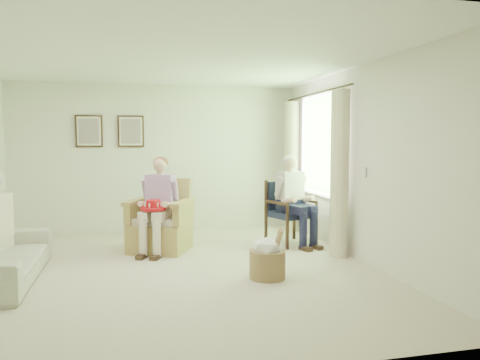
# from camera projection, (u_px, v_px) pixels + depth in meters

# --- Properties ---
(floor) EXTENTS (5.50, 5.50, 0.00)m
(floor) POSITION_uv_depth(u_px,v_px,m) (172.00, 271.00, 5.79)
(floor) COLOR beige
(floor) RESTS_ON ground
(back_wall) EXTENTS (5.00, 0.04, 2.60)m
(back_wall) POSITION_uv_depth(u_px,v_px,m) (157.00, 158.00, 8.35)
(back_wall) COLOR silver
(back_wall) RESTS_ON ground
(front_wall) EXTENTS (5.00, 0.04, 2.60)m
(front_wall) POSITION_uv_depth(u_px,v_px,m) (209.00, 187.00, 3.02)
(front_wall) COLOR silver
(front_wall) RESTS_ON ground
(right_wall) EXTENTS (0.04, 5.50, 2.60)m
(right_wall) POSITION_uv_depth(u_px,v_px,m) (358.00, 164.00, 6.26)
(right_wall) COLOR silver
(right_wall) RESTS_ON ground
(ceiling) EXTENTS (5.00, 5.50, 0.02)m
(ceiling) POSITION_uv_depth(u_px,v_px,m) (170.00, 57.00, 5.58)
(ceiling) COLOR white
(ceiling) RESTS_ON back_wall
(window) EXTENTS (0.13, 2.50, 1.63)m
(window) POSITION_uv_depth(u_px,v_px,m) (321.00, 142.00, 7.39)
(window) COLOR #2D6B23
(window) RESTS_ON right_wall
(curtain_left) EXTENTS (0.34, 0.34, 2.30)m
(curtain_left) POSITION_uv_depth(u_px,v_px,m) (339.00, 174.00, 6.45)
(curtain_left) COLOR beige
(curtain_left) RESTS_ON ground
(curtain_right) EXTENTS (0.34, 0.34, 2.30)m
(curtain_right) POSITION_uv_depth(u_px,v_px,m) (291.00, 167.00, 8.35)
(curtain_right) COLOR beige
(curtain_right) RESTS_ON ground
(framed_print_left) EXTENTS (0.45, 0.05, 0.55)m
(framed_print_left) POSITION_uv_depth(u_px,v_px,m) (89.00, 131.00, 8.01)
(framed_print_left) COLOR #382114
(framed_print_left) RESTS_ON back_wall
(framed_print_right) EXTENTS (0.45, 0.05, 0.55)m
(framed_print_right) POSITION_uv_depth(u_px,v_px,m) (131.00, 131.00, 8.17)
(framed_print_right) COLOR #382114
(framed_print_right) RESTS_ON back_wall
(wicker_armchair) EXTENTS (0.82, 0.81, 1.04)m
(wicker_armchair) POSITION_uv_depth(u_px,v_px,m) (160.00, 228.00, 6.88)
(wicker_armchair) COLOR tan
(wicker_armchair) RESTS_ON ground
(wood_armchair) EXTENTS (0.63, 0.59, 0.97)m
(wood_armchair) POSITION_uv_depth(u_px,v_px,m) (289.00, 210.00, 7.36)
(wood_armchair) COLOR black
(wood_armchair) RESTS_ON ground
(sofa) EXTENTS (2.07, 0.81, 0.60)m
(sofa) POSITION_uv_depth(u_px,v_px,m) (0.00, 255.00, 5.35)
(sofa) COLOR beige
(sofa) RESTS_ON ground
(person_wicker) EXTENTS (0.40, 0.63, 1.35)m
(person_wicker) POSITION_uv_depth(u_px,v_px,m) (160.00, 198.00, 6.71)
(person_wicker) COLOR beige
(person_wicker) RESTS_ON ground
(person_dark) EXTENTS (0.40, 0.63, 1.36)m
(person_dark) POSITION_uv_depth(u_px,v_px,m) (293.00, 194.00, 7.18)
(person_dark) COLOR #191A38
(person_dark) RESTS_ON ground
(red_hat) EXTENTS (0.35, 0.35, 0.14)m
(red_hat) POSITION_uv_depth(u_px,v_px,m) (153.00, 206.00, 6.51)
(red_hat) COLOR red
(red_hat) RESTS_ON person_wicker
(hatbox) EXTENTS (0.53, 0.53, 0.62)m
(hatbox) POSITION_uv_depth(u_px,v_px,m) (268.00, 258.00, 5.45)
(hatbox) COLOR tan
(hatbox) RESTS_ON ground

